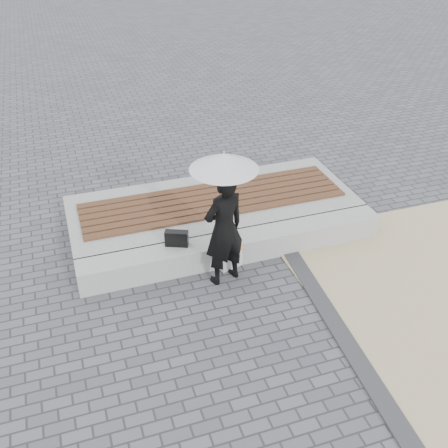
{
  "coord_description": "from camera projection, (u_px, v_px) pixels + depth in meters",
  "views": [
    {
      "loc": [
        -2.41,
        -4.93,
        5.13
      ],
      "look_at": [
        -0.36,
        1.14,
        1.0
      ],
      "focal_mm": 42.68,
      "sensor_mm": 36.0,
      "label": 1
    }
  ],
  "objects": [
    {
      "name": "timber_decking",
      "position": [
        213.0,
        200.0,
        9.36
      ],
      "size": [
        4.6,
        1.2,
        0.04
      ],
      "primitive_type": null,
      "color": "brown",
      "rests_on": "timber_platform"
    },
    {
      "name": "magazine",
      "position": [
        231.0,
        248.0,
        8.17
      ],
      "size": [
        0.39,
        0.32,
        0.01
      ],
      "primitive_type": "cube",
      "rotation": [
        0.0,
        0.0,
        0.26
      ],
      "color": "#F14930",
      "rests_on": "canvas_tote"
    },
    {
      "name": "handbag",
      "position": [
        177.0,
        238.0,
        8.16
      ],
      "size": [
        0.38,
        0.26,
        0.25
      ],
      "primitive_type": "cube",
      "rotation": [
        0.0,
        0.0,
        -0.41
      ],
      "color": "black",
      "rests_on": "seating_ledge"
    },
    {
      "name": "canvas_tote",
      "position": [
        230.0,
        257.0,
        8.32
      ],
      "size": [
        0.4,
        0.25,
        0.39
      ],
      "primitive_type": "cube",
      "rotation": [
        0.0,
        0.0,
        0.28
      ],
      "color": "silver",
      "rests_on": "ground"
    },
    {
      "name": "woman",
      "position": [
        224.0,
        229.0,
        7.67
      ],
      "size": [
        0.76,
        0.61,
        1.83
      ],
      "primitive_type": "imported",
      "rotation": [
        0.0,
        0.0,
        3.44
      ],
      "color": "black",
      "rests_on": "ground"
    },
    {
      "name": "ground",
      "position": [
        275.0,
        322.0,
        7.36
      ],
      "size": [
        80.0,
        80.0,
        0.0
      ],
      "primitive_type": "plane",
      "color": "#504F55",
      "rests_on": "ground"
    },
    {
      "name": "seating_ledge",
      "position": [
        236.0,
        247.0,
        8.52
      ],
      "size": [
        5.0,
        0.45,
        0.4
      ],
      "primitive_type": "cube",
      "color": "#AFAFA9",
      "rests_on": "ground"
    },
    {
      "name": "edging_band",
      "position": [
        341.0,
        333.0,
        7.15
      ],
      "size": [
        0.61,
        5.2,
        0.04
      ],
      "primitive_type": "cube",
      "rotation": [
        0.0,
        0.0,
        -0.07
      ],
      "color": "#333336",
      "rests_on": "ground"
    },
    {
      "name": "parasol",
      "position": [
        224.0,
        161.0,
        7.08
      ],
      "size": [
        0.95,
        0.95,
        1.21
      ],
      "rotation": [
        0.0,
        0.0,
        -0.44
      ],
      "color": "#A1A1A5",
      "rests_on": "ground"
    },
    {
      "name": "timber_platform",
      "position": [
        213.0,
        210.0,
        9.48
      ],
      "size": [
        5.0,
        2.0,
        0.4
      ],
      "primitive_type": "cube",
      "color": "#9FA09B",
      "rests_on": "ground"
    }
  ]
}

